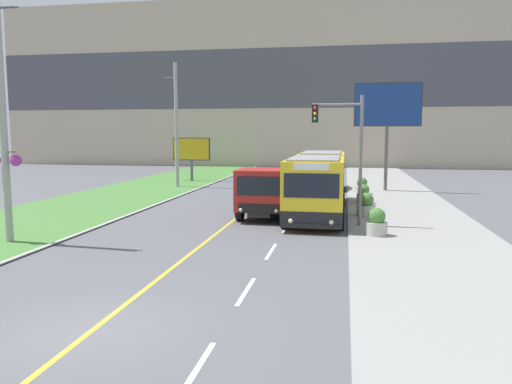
{
  "coord_description": "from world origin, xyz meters",
  "views": [
    {
      "loc": [
        5.31,
        -9.59,
        4.25
      ],
      "look_at": [
        1.1,
        13.96,
        1.4
      ],
      "focal_mm": 35.0,
      "sensor_mm": 36.0,
      "label": 1
    }
  ],
  "objects": [
    {
      "name": "traffic_light_mast",
      "position": [
        5.36,
        13.19,
        3.76
      ],
      "size": [
        2.28,
        0.32,
        5.9
      ],
      "color": "slate",
      "rests_on": "ground_plane"
    },
    {
      "name": "utility_pole_near",
      "position": [
        -7.51,
        7.52,
        4.74
      ],
      "size": [
        1.8,
        0.44,
        10.04
      ],
      "color": "#9E9E99",
      "rests_on": "ground_plane"
    },
    {
      "name": "billboard_small",
      "position": [
        -8.03,
        32.72,
        2.69
      ],
      "size": [
        3.35,
        0.24,
        3.82
      ],
      "color": "#59595B",
      "rests_on": "ground_plane"
    },
    {
      "name": "lane_marking_centre",
      "position": [
        0.41,
        2.89,
        0.0
      ],
      "size": [
        2.88,
        140.0,
        0.01
      ],
      "color": "gold",
      "rests_on": "ground_plane"
    },
    {
      "name": "billboard_large",
      "position": [
        8.24,
        27.57,
        5.95
      ],
      "size": [
        4.73,
        0.24,
        7.8
      ],
      "color": "#59595B",
      "rests_on": "ground_plane"
    },
    {
      "name": "dump_truck",
      "position": [
        1.43,
        14.9,
        1.27
      ],
      "size": [
        2.49,
        6.75,
        2.5
      ],
      "color": "black",
      "rests_on": "ground_plane"
    },
    {
      "name": "planter_round_second",
      "position": [
        6.4,
        15.75,
        0.61
      ],
      "size": [
        0.93,
        0.93,
        1.19
      ],
      "color": "#B7B2A8",
      "rests_on": "sidewalk_right"
    },
    {
      "name": "apartment_block_background",
      "position": [
        0.0,
        56.22,
        10.4
      ],
      "size": [
        80.0,
        8.04,
        20.8
      ],
      "color": "#BCAD93",
      "rests_on": "ground_plane"
    },
    {
      "name": "utility_pole_far",
      "position": [
        -7.69,
        27.84,
        4.87
      ],
      "size": [
        1.8,
        0.28,
        9.63
      ],
      "color": "#9E9E99",
      "rests_on": "ground_plane"
    },
    {
      "name": "planter_round_far",
      "position": [
        6.49,
        25.24,
        0.58
      ],
      "size": [
        0.91,
        0.91,
        1.13
      ],
      "color": "#B7B2A8",
      "rests_on": "sidewalk_right"
    },
    {
      "name": "ground_plane",
      "position": [
        0.0,
        0.0,
        0.0
      ],
      "size": [
        300.0,
        300.0,
        0.0
      ],
      "primitive_type": "plane",
      "color": "#56565B"
    },
    {
      "name": "planter_round_near",
      "position": [
        6.63,
        11.01,
        0.58
      ],
      "size": [
        0.88,
        0.88,
        1.13
      ],
      "color": "#B7B2A8",
      "rests_on": "sidewalk_right"
    },
    {
      "name": "car_distant",
      "position": [
        4.35,
        28.4,
        0.69
      ],
      "size": [
        1.8,
        4.3,
        1.45
      ],
      "color": "black",
      "rests_on": "ground_plane"
    },
    {
      "name": "city_bus",
      "position": [
        3.96,
        16.99,
        1.59
      ],
      "size": [
        2.75,
        12.23,
        3.12
      ],
      "color": "yellow",
      "rests_on": "ground_plane"
    },
    {
      "name": "planter_round_third",
      "position": [
        6.45,
        20.5,
        0.58
      ],
      "size": [
        0.83,
        0.83,
        1.12
      ],
      "color": "#B7B2A8",
      "rests_on": "sidewalk_right"
    }
  ]
}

